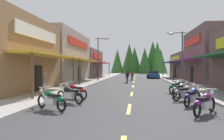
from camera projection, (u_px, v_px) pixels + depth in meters
ground at (134, 81)px, 29.10m from camera, size 9.09×83.43×0.10m
sidewalk_left at (94, 80)px, 29.80m from camera, size 2.75×83.43×0.12m
sidewalk_right at (176, 81)px, 28.39m from camera, size 2.75×83.43×0.12m
centerline_dashes at (134, 80)px, 30.64m from camera, size 0.16×55.57×0.01m
storefront_left_middle at (57, 58)px, 27.51m from camera, size 8.06×12.38×6.63m
storefront_left_far at (79, 64)px, 40.71m from camera, size 9.61×11.84×5.42m
storefront_right_middle at (217, 56)px, 25.10m from camera, size 7.82×9.52×6.71m
storefront_right_far at (196, 66)px, 36.18m from camera, size 9.21×10.76×4.52m
streetlamp_left at (100, 53)px, 28.06m from camera, size 1.99×0.30×6.05m
streetlamp_right at (179, 50)px, 20.51m from camera, size 1.99×0.30×5.58m
motorcycle_parked_right_0 at (205, 103)px, 8.39m from camera, size 1.42×1.73×1.04m
motorcycle_parked_right_1 at (193, 96)px, 10.39m from camera, size 1.31×1.81×1.04m
motorcycle_parked_right_2 at (185, 92)px, 11.99m from camera, size 1.78×1.36×1.04m
motorcycle_parked_right_3 at (180, 89)px, 13.68m from camera, size 1.47×1.69×1.04m
motorcycle_parked_right_4 at (176, 87)px, 15.49m from camera, size 1.43×1.72×1.04m
motorcycle_parked_left_0 at (51, 99)px, 9.32m from camera, size 1.88×1.19×1.04m
motorcycle_parked_left_1 at (70, 94)px, 11.19m from camera, size 1.88×1.19×1.04m
motorcycle_parked_left_2 at (75, 91)px, 12.77m from camera, size 1.89×1.19×1.04m
rider_cruising_lead at (127, 78)px, 26.05m from camera, size 0.60×2.14×1.57m
rider_cruising_trailing at (132, 76)px, 30.94m from camera, size 0.60×2.14×1.57m
pedestrian_browsing at (45, 81)px, 14.68m from camera, size 0.34×0.56×1.66m
parked_car_curbside at (153, 74)px, 37.02m from camera, size 2.12×4.33×1.40m
treeline_backdrop at (144, 59)px, 71.10m from camera, size 19.55×11.73×11.49m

